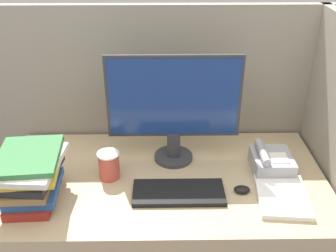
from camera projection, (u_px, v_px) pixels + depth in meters
cubicle_panel_rear at (162, 139)px, 2.13m from camera, size 1.83×0.04×1.43m
cubicle_panel_right at (327, 181)px, 1.80m from camera, size 0.04×0.82×1.43m
desk at (163, 240)px, 1.92m from camera, size 1.43×0.76×0.77m
monitor at (173, 107)px, 1.74m from camera, size 0.60×0.18×0.51m
keyboard at (178, 193)px, 1.63m from camera, size 0.38×0.17×0.02m
mouse at (241, 189)px, 1.64m from camera, size 0.07×0.05×0.03m
coffee_cup at (108, 165)px, 1.71m from camera, size 0.10×0.10×0.13m
book_stack at (30, 176)px, 1.56m from camera, size 0.26×0.32×0.21m
desk_telephone at (270, 162)px, 1.76m from camera, size 0.17×0.19×0.11m
paper_pile at (282, 196)px, 1.60m from camera, size 0.22×0.29×0.02m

